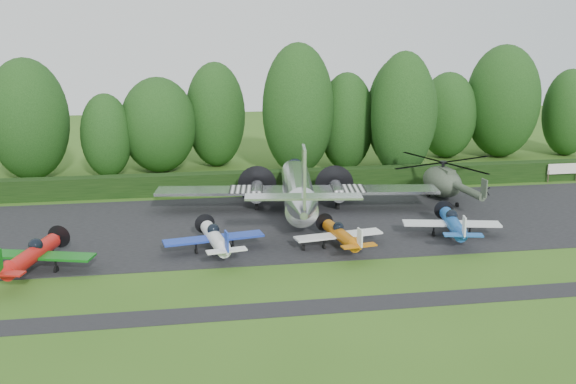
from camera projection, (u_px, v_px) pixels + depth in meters
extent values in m
plane|color=#305919|center=(303.00, 269.00, 42.91)|extent=(160.00, 160.00, 0.00)
cube|color=black|center=(281.00, 224.00, 52.46)|extent=(70.00, 18.00, 0.01)
cube|color=black|center=(322.00, 307.00, 37.18)|extent=(70.00, 2.00, 0.00)
cube|color=black|center=(265.00, 191.00, 62.97)|extent=(90.00, 1.60, 2.00)
cylinder|color=silver|center=(298.00, 190.00, 54.95)|extent=(2.57, 13.42, 2.57)
cone|color=silver|center=(285.00, 171.00, 62.13)|extent=(2.57, 1.68, 2.57)
cone|color=silver|center=(317.00, 209.00, 47.12)|extent=(2.57, 3.36, 2.57)
sphere|color=black|center=(286.00, 167.00, 60.97)|extent=(1.68, 1.68, 1.68)
cube|color=silver|center=(296.00, 190.00, 56.11)|extent=(24.61, 2.68, 0.25)
cube|color=white|center=(245.00, 191.00, 55.39)|extent=(2.91, 2.80, 0.06)
cube|color=white|center=(345.00, 187.00, 56.75)|extent=(2.91, 2.80, 0.06)
cylinder|color=silver|center=(254.00, 193.00, 56.28)|extent=(1.23, 3.58, 1.23)
cylinder|color=silver|center=(334.00, 190.00, 57.36)|extent=(1.23, 3.58, 1.23)
cylinder|color=black|center=(251.00, 186.00, 58.68)|extent=(3.58, 0.03, 3.58)
cylinder|color=black|center=(328.00, 183.00, 59.76)|extent=(3.58, 0.03, 3.58)
cube|color=silver|center=(319.00, 196.00, 45.95)|extent=(8.39, 1.57, 0.16)
cube|color=silver|center=(321.00, 176.00, 45.23)|extent=(0.20, 2.46, 4.25)
cylinder|color=black|center=(255.00, 208.00, 56.16)|extent=(0.28, 1.01, 1.01)
cylinder|color=black|center=(335.00, 204.00, 57.25)|extent=(0.28, 1.01, 1.01)
cylinder|color=black|center=(320.00, 247.00, 46.47)|extent=(0.20, 0.49, 0.49)
cylinder|color=red|center=(31.00, 256.00, 41.83)|extent=(1.07, 6.13, 1.07)
sphere|color=black|center=(33.00, 245.00, 42.34)|extent=(0.94, 0.94, 0.94)
cube|color=#0E6113|center=(33.00, 255.00, 42.40)|extent=(7.80, 1.45, 0.16)
cube|color=red|center=(17.00, 273.00, 38.25)|extent=(2.90, 0.78, 0.11)
cube|color=#0E6113|center=(15.00, 262.00, 37.96)|extent=(0.11, 0.89, 1.45)
cylinder|color=black|center=(44.00, 237.00, 45.61)|extent=(1.67, 0.02, 1.67)
cylinder|color=black|center=(11.00, 270.00, 42.19)|extent=(0.16, 0.49, 0.49)
cylinder|color=black|center=(57.00, 267.00, 42.63)|extent=(0.16, 0.49, 0.49)
cylinder|color=black|center=(42.00, 256.00, 44.86)|extent=(0.13, 0.45, 0.45)
cylinder|color=white|center=(215.00, 238.00, 45.53)|extent=(0.99, 5.68, 0.99)
sphere|color=black|center=(215.00, 229.00, 46.00)|extent=(0.87, 0.87, 0.87)
cube|color=#1C37AD|center=(215.00, 238.00, 46.06)|extent=(7.22, 1.34, 0.14)
cube|color=white|center=(218.00, 251.00, 42.21)|extent=(2.68, 0.72, 0.10)
cube|color=#1C37AD|center=(217.00, 242.00, 41.94)|extent=(0.10, 0.83, 1.34)
cylinder|color=black|center=(213.00, 223.00, 49.03)|extent=(1.55, 0.02, 1.55)
cylinder|color=black|center=(197.00, 251.00, 45.86)|extent=(0.14, 0.45, 0.45)
cylinder|color=black|center=(234.00, 249.00, 46.27)|extent=(0.14, 0.45, 0.45)
cylinder|color=black|center=(214.00, 239.00, 48.34)|extent=(0.12, 0.41, 0.41)
cylinder|color=#C0650B|center=(341.00, 235.00, 46.51)|extent=(0.91, 5.20, 0.91)
sphere|color=black|center=(339.00, 227.00, 46.95)|extent=(0.79, 0.79, 0.79)
cube|color=white|center=(340.00, 235.00, 47.00)|extent=(6.61, 1.23, 0.13)
cube|color=#C0650B|center=(352.00, 246.00, 43.48)|extent=(2.46, 0.66, 0.09)
cube|color=white|center=(353.00, 238.00, 43.23)|extent=(0.09, 0.76, 1.23)
cylinder|color=black|center=(331.00, 222.00, 49.72)|extent=(1.42, 0.02, 1.42)
cylinder|color=black|center=(324.00, 246.00, 46.82)|extent=(0.13, 0.42, 0.42)
cylinder|color=black|center=(356.00, 244.00, 47.19)|extent=(0.13, 0.42, 0.42)
cylinder|color=black|center=(333.00, 236.00, 49.09)|extent=(0.11, 0.38, 0.38)
cylinder|color=#1B53A5|center=(453.00, 224.00, 48.80)|extent=(1.01, 5.81, 1.01)
sphere|color=black|center=(450.00, 215.00, 49.28)|extent=(0.89, 0.89, 0.89)
cube|color=white|center=(450.00, 224.00, 49.34)|extent=(7.39, 1.37, 0.15)
cube|color=#1B53A5|center=(473.00, 235.00, 45.40)|extent=(2.75, 0.74, 0.11)
cube|color=white|center=(474.00, 226.00, 45.13)|extent=(0.11, 0.85, 1.37)
cylinder|color=black|center=(435.00, 210.00, 52.38)|extent=(1.58, 0.02, 1.58)
cylinder|color=black|center=(434.00, 235.00, 49.14)|extent=(0.15, 0.46, 0.46)
cylinder|color=black|center=(467.00, 234.00, 49.56)|extent=(0.15, 0.46, 0.46)
cylinder|color=black|center=(439.00, 225.00, 51.67)|extent=(0.13, 0.42, 0.42)
ellipsoid|color=#384233|center=(442.00, 181.00, 59.69)|extent=(2.91, 5.33, 2.79)
cylinder|color=#384233|center=(461.00, 190.00, 55.61)|extent=(0.65, 5.60, 0.65)
cube|color=#384233|center=(476.00, 189.00, 52.63)|extent=(0.11, 0.84, 1.49)
cylinder|color=black|center=(443.00, 167.00, 59.33)|extent=(0.28, 0.28, 0.75)
cylinder|color=black|center=(443.00, 162.00, 59.23)|extent=(0.65, 0.65, 0.23)
cylinder|color=black|center=(443.00, 162.00, 59.23)|extent=(11.19, 11.19, 0.06)
cube|color=#384233|center=(446.00, 172.00, 58.70)|extent=(0.84, 1.87, 0.65)
ellipsoid|color=black|center=(436.00, 177.00, 61.09)|extent=(1.77, 1.77, 1.59)
cylinder|color=black|center=(429.00, 194.00, 60.61)|extent=(0.17, 0.52, 0.52)
cylinder|color=black|center=(447.00, 194.00, 60.90)|extent=(0.17, 0.52, 0.52)
cylinder|color=black|center=(454.00, 205.00, 57.20)|extent=(0.15, 0.45, 0.45)
cylinder|color=#3F3326|center=(548.00, 176.00, 66.23)|extent=(0.13, 0.13, 1.29)
cube|color=white|center=(563.00, 169.00, 66.29)|extent=(3.43, 0.09, 1.07)
cylinder|color=black|center=(298.00, 153.00, 69.54)|extent=(0.70, 0.70, 4.61)
ellipsoid|color=black|center=(298.00, 110.00, 68.34)|extent=(7.68, 7.68, 14.10)
cylinder|color=black|center=(32.00, 160.00, 67.27)|extent=(0.70, 0.70, 4.15)
ellipsoid|color=black|center=(28.00, 120.00, 66.19)|extent=(8.29, 8.29, 12.67)
cylinder|color=black|center=(346.00, 154.00, 71.71)|extent=(0.70, 0.70, 3.55)
ellipsoid|color=black|center=(346.00, 122.00, 70.78)|extent=(6.11, 6.11, 10.86)
cylinder|color=black|center=(216.00, 149.00, 73.62)|extent=(0.70, 0.70, 3.88)
ellipsoid|color=black|center=(216.00, 115.00, 72.61)|extent=(6.74, 6.74, 11.86)
cylinder|color=black|center=(160.00, 156.00, 70.82)|extent=(0.70, 0.70, 3.41)
ellipsoid|color=black|center=(158.00, 125.00, 69.93)|extent=(8.21, 8.21, 10.43)
cylinder|color=black|center=(446.00, 144.00, 78.41)|extent=(0.70, 0.70, 3.40)
ellipsoid|color=black|center=(448.00, 115.00, 77.52)|extent=(6.96, 6.96, 10.39)
cylinder|color=black|center=(108.00, 163.00, 68.54)|extent=(0.70, 0.70, 2.92)
ellipsoid|color=black|center=(106.00, 136.00, 67.78)|extent=(5.35, 5.35, 8.92)
cylinder|color=black|center=(565.00, 141.00, 79.76)|extent=(0.70, 0.70, 3.49)
ellipsoid|color=black|center=(569.00, 113.00, 78.85)|extent=(6.20, 6.20, 10.68)
cylinder|color=black|center=(499.00, 139.00, 78.79)|extent=(0.70, 0.70, 4.45)
ellipsoid|color=black|center=(503.00, 101.00, 77.63)|extent=(8.82, 8.82, 13.61)
cylinder|color=black|center=(400.00, 152.00, 71.47)|extent=(0.70, 0.70, 4.16)
ellipsoid|color=black|center=(402.00, 114.00, 70.39)|extent=(7.76, 7.76, 12.71)
cylinder|color=black|center=(401.00, 157.00, 68.25)|extent=(0.70, 0.70, 4.35)
ellipsoid|color=black|center=(403.00, 115.00, 67.12)|extent=(6.71, 6.71, 13.28)
cylinder|color=black|center=(300.00, 151.00, 71.66)|extent=(0.70, 0.70, 4.31)
ellipsoid|color=black|center=(300.00, 111.00, 70.54)|extent=(6.36, 6.36, 13.16)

